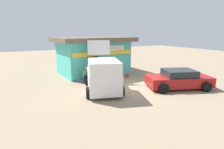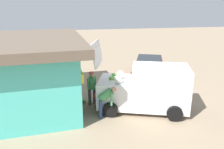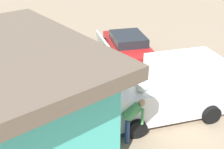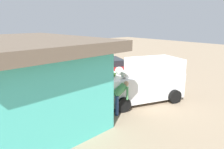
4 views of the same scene
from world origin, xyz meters
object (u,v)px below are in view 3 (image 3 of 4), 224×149
object	(u,v)px
customer_bending	(131,116)
paint_bucket	(75,87)
unloaded_banana_pile	(77,123)
storefront_bar	(6,98)
delivery_van	(168,88)
parked_sedan	(128,47)
vendor_standing	(96,99)

from	to	relation	value
customer_bending	paint_bucket	bearing A→B (deg)	2.14
unloaded_banana_pile	paint_bucket	size ratio (longest dim) A/B	1.91
storefront_bar	delivery_van	xyz separation A→B (m)	(-1.45, -5.20, -0.67)
paint_bucket	delivery_van	bearing A→B (deg)	-147.12
parked_sedan	paint_bucket	xyz separation A→B (m)	(-1.58, 3.95, -0.41)
delivery_van	unloaded_banana_pile	world-z (taller)	delivery_van
delivery_van	customer_bending	xyz separation A→B (m)	(-0.40, 1.97, -0.17)
paint_bucket	vendor_standing	bearing A→B (deg)	172.03
vendor_standing	customer_bending	bearing A→B (deg)	-161.70
storefront_bar	vendor_standing	xyz separation A→B (m)	(-0.47, -2.77, -0.76)
storefront_bar	delivery_van	distance (m)	5.44
unloaded_banana_pile	paint_bucket	bearing A→B (deg)	-25.50
unloaded_banana_pile	customer_bending	bearing A→B (deg)	-140.24
customer_bending	unloaded_banana_pile	xyz separation A→B (m)	(1.44, 1.20, -0.66)
vendor_standing	storefront_bar	bearing A→B (deg)	80.48
delivery_van	parked_sedan	xyz separation A→B (m)	(4.84, -1.84, -0.43)
storefront_bar	parked_sedan	distance (m)	7.90
parked_sedan	unloaded_banana_pile	distance (m)	6.30
vendor_standing	unloaded_banana_pile	world-z (taller)	vendor_standing
storefront_bar	parked_sedan	xyz separation A→B (m)	(3.40, -7.05, -1.10)
customer_bending	unloaded_banana_pile	distance (m)	1.98
vendor_standing	paint_bucket	distance (m)	2.43
unloaded_banana_pile	paint_bucket	world-z (taller)	unloaded_banana_pile
customer_bending	storefront_bar	bearing A→B (deg)	60.27
delivery_van	customer_bending	bearing A→B (deg)	101.41
parked_sedan	vendor_standing	distance (m)	5.77
parked_sedan	vendor_standing	size ratio (longest dim) A/B	2.75
delivery_van	vendor_standing	size ratio (longest dim) A/B	2.78
vendor_standing	paint_bucket	size ratio (longest dim) A/B	4.33
parked_sedan	paint_bucket	world-z (taller)	parked_sedan
storefront_bar	delivery_van	world-z (taller)	storefront_bar
storefront_bar	paint_bucket	world-z (taller)	storefront_bar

